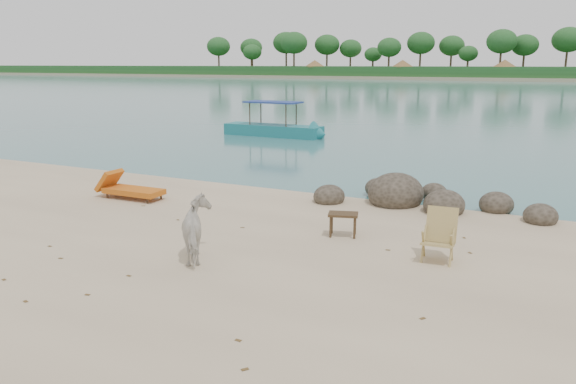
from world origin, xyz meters
The scene contains 10 objects.
water centered at (0.00, 90.00, 0.00)m, with size 400.00×400.00×0.00m, color #3A7575.
far_shore centered at (0.00, 170.00, 0.00)m, with size 420.00×90.00×1.40m, color tan.
far_scenery centered at (0.03, 136.70, 3.14)m, with size 420.00×18.00×9.50m.
boulders centered at (2.43, 5.94, 0.21)m, with size 6.24×2.78×1.14m.
cow centered at (-0.35, -0.29, 0.60)m, with size 0.65×1.42×1.20m, color silver.
side_table centered at (1.66, 2.37, 0.26)m, with size 0.65×0.42×0.53m, color #302313, non-canonical shape.
lounge_chair centered at (-4.98, 3.07, 0.33)m, with size 2.20×0.77×0.66m, color #C85A17, non-canonical shape.
deck_chair centered at (3.89, 1.64, 0.51)m, with size 0.65×0.72×1.02m, color tan, non-canonical shape.
boat_near centered at (-8.37, 18.00, 1.51)m, with size 6.19×1.39×3.02m, color #1C7077, non-canonical shape.
dead_leaves centered at (-0.33, -0.04, 0.01)m, with size 8.71×7.09×0.00m.
Camera 1 is at (5.90, -8.94, 3.80)m, focal length 35.00 mm.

